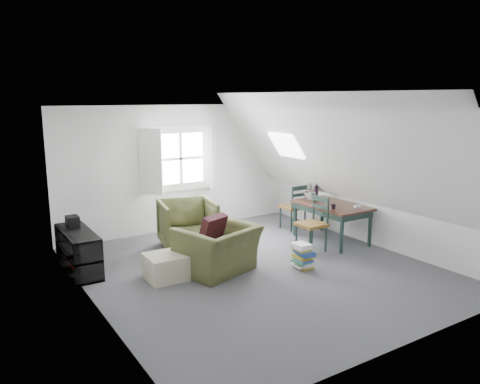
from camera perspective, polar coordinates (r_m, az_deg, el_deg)
floor at (r=7.43m, az=2.09°, el=-9.38°), size 5.50×5.50×0.00m
ceiling at (r=6.94m, az=2.24°, el=10.29°), size 5.50×5.50×0.00m
wall_back at (r=9.44m, az=-7.35°, el=2.90°), size 5.00×0.00×5.00m
wall_front at (r=5.12m, az=19.94°, el=-5.01°), size 5.00×0.00×5.00m
wall_left at (r=6.05m, az=-17.74°, el=-2.39°), size 0.00×5.50×5.50m
wall_right at (r=8.72m, az=15.83°, el=1.85°), size 0.00×5.50×5.50m
slope_left at (r=6.25m, az=-9.60°, el=3.33°), size 3.19×5.50×4.48m
slope_right at (r=7.97m, az=11.45°, el=5.00°), size 3.19×5.50×4.48m
dormer_window at (r=9.34m, az=-7.19°, el=4.05°), size 1.71×0.35×1.30m
skylight at (r=8.95m, az=5.67°, el=5.66°), size 0.35×0.75×0.47m
armchair_near at (r=7.33m, az=-2.72°, el=-9.68°), size 1.35×1.25×0.72m
armchair_far at (r=8.49m, az=-6.35°, el=-6.74°), size 1.11×1.13×0.87m
throw_pillow at (r=7.25m, az=-3.36°, el=-4.62°), size 0.52×0.40×0.48m
ottoman at (r=7.08m, az=-9.04°, el=-8.99°), size 0.57×0.57×0.37m
dining_table at (r=8.83m, az=11.11°, el=-2.05°), size 0.85×1.41×0.70m
demijohn at (r=9.00m, az=8.51°, el=-0.23°), size 0.23×0.23×0.32m
vase_twigs at (r=9.24m, az=9.28°, el=0.09°), size 0.08×0.09×0.62m
cup at (r=8.43m, az=11.30°, el=-2.05°), size 0.11×0.11×0.08m
paper_box at (r=8.63m, az=14.16°, el=-1.73°), size 0.13×0.10×0.04m
dining_chair_far at (r=9.50m, az=6.61°, el=-1.73°), size 0.44×0.44×0.93m
dining_chair_near at (r=8.24m, az=8.90°, el=-3.77°), size 0.45×0.45×0.95m
media_shelf at (r=7.62m, az=-19.02°, el=-7.15°), size 0.42×1.26×0.65m
electronics_box at (r=7.77m, az=-19.74°, el=-3.47°), size 0.18×0.24×0.19m
magazine_stack at (r=7.47m, az=7.64°, el=-7.73°), size 0.30×0.35×0.40m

